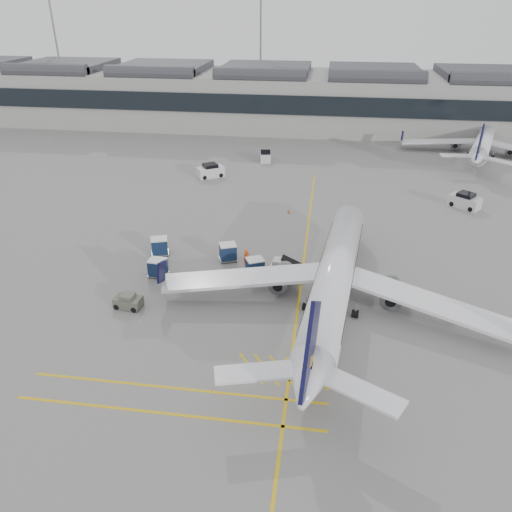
# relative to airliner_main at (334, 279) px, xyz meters

# --- Properties ---
(ground) EXTENTS (220.00, 220.00, 0.00)m
(ground) POSITION_rel_airliner_main_xyz_m (-13.13, -2.89, -2.73)
(ground) COLOR gray
(ground) RESTS_ON ground
(terminal) EXTENTS (200.00, 20.45, 12.40)m
(terminal) POSITION_rel_airliner_main_xyz_m (-13.13, 69.03, 3.41)
(terminal) COLOR #9E9E99
(terminal) RESTS_ON ground
(light_masts) EXTENTS (113.00, 0.60, 25.45)m
(light_masts) POSITION_rel_airliner_main_xyz_m (-14.79, 83.11, 11.76)
(light_masts) COLOR slate
(light_masts) RESTS_ON ground
(apron_markings) EXTENTS (0.25, 60.00, 0.01)m
(apron_markings) POSITION_rel_airliner_main_xyz_m (-3.13, 7.11, -2.72)
(apron_markings) COLOR gold
(apron_markings) RESTS_ON ground
(airliner_main) EXTENTS (31.78, 34.90, 9.29)m
(airliner_main) POSITION_rel_airliner_main_xyz_m (0.00, 0.00, 0.00)
(airliner_main) COLOR white
(airliner_main) RESTS_ON ground
(airliner_far) EXTENTS (26.68, 29.59, 8.17)m
(airliner_far) POSITION_rel_airliner_main_xyz_m (25.81, 52.38, -0.33)
(airliner_far) COLOR white
(airliner_far) RESTS_ON ground
(belt_loader) EXTENTS (4.64, 1.86, 1.86)m
(belt_loader) POSITION_rel_airliner_main_xyz_m (-4.70, 5.18, -2.18)
(belt_loader) COLOR beige
(belt_loader) RESTS_ON ground
(baggage_cart_a) EXTENTS (2.26, 2.08, 1.93)m
(baggage_cart_a) POSITION_rel_airliner_main_xyz_m (-11.22, 7.05, -1.69)
(baggage_cart_a) COLOR gray
(baggage_cart_a) RESTS_ON ground
(baggage_cart_b) EXTENTS (2.25, 2.11, 1.88)m
(baggage_cart_b) POSITION_rel_airliner_main_xyz_m (-7.88, 4.26, -1.72)
(baggage_cart_b) COLOR gray
(baggage_cart_b) RESTS_ON ground
(baggage_cart_c) EXTENTS (2.27, 2.06, 1.97)m
(baggage_cart_c) POSITION_rel_airliner_main_xyz_m (-18.89, 7.30, -1.67)
(baggage_cart_c) COLOR gray
(baggage_cart_c) RESTS_ON ground
(baggage_cart_d) EXTENTS (1.90, 1.61, 1.88)m
(baggage_cart_d) POSITION_rel_airliner_main_xyz_m (-17.60, 2.69, -1.72)
(baggage_cart_d) COLOR gray
(baggage_cart_d) RESTS_ON ground
(ramp_agent_a) EXTENTS (0.77, 0.66, 1.78)m
(ramp_agent_a) POSITION_rel_airliner_main_xyz_m (-9.11, 6.41, -1.84)
(ramp_agent_a) COLOR #FF540D
(ramp_agent_a) RESTS_ON ground
(ramp_agent_b) EXTENTS (1.05, 1.01, 1.71)m
(ramp_agent_b) POSITION_rel_airliner_main_xyz_m (-8.82, 5.08, -1.87)
(ramp_agent_b) COLOR #FF580D
(ramp_agent_b) RESTS_ON ground
(pushback_tug) EXTENTS (2.59, 1.78, 1.36)m
(pushback_tug) POSITION_rel_airliner_main_xyz_m (-18.51, -3.18, -2.13)
(pushback_tug) COLOR #525447
(pushback_tug) RESTS_ON ground
(safety_cone_nose) EXTENTS (0.37, 0.37, 0.52)m
(safety_cone_nose) POSITION_rel_airliner_main_xyz_m (-5.90, 21.08, -2.47)
(safety_cone_nose) COLOR #F24C0A
(safety_cone_nose) RESTS_ON ground
(safety_cone_engine) EXTENTS (0.38, 0.38, 0.53)m
(safety_cone_engine) POSITION_rel_airliner_main_xyz_m (-0.12, 0.65, -2.47)
(safety_cone_engine) COLOR #F24C0A
(safety_cone_engine) RESTS_ON ground
(service_van_left) EXTENTS (4.51, 3.95, 2.09)m
(service_van_left) POSITION_rel_airliner_main_xyz_m (-19.27, 33.90, -1.79)
(service_van_left) COLOR silver
(service_van_left) RESTS_ON ground
(service_van_mid) EXTENTS (2.18, 3.65, 1.77)m
(service_van_mid) POSITION_rel_airliner_main_xyz_m (-11.80, 43.46, -1.94)
(service_van_mid) COLOR silver
(service_van_mid) RESTS_ON ground
(service_van_right) EXTENTS (4.30, 3.99, 2.02)m
(service_van_right) POSITION_rel_airliner_main_xyz_m (17.35, 26.50, -1.83)
(service_van_right) COLOR silver
(service_van_right) RESTS_ON ground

